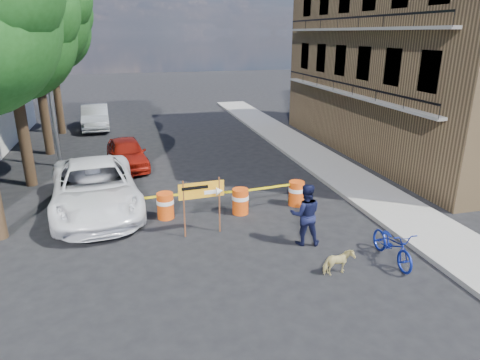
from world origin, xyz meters
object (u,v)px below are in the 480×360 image
barrel_mid_right (240,201)px  sedan_silver (95,117)px  barrel_far_left (116,212)px  sedan_red (127,153)px  detour_sign (207,194)px  barrel_far_right (296,193)px  suv_white (95,188)px  dog (338,263)px  bicycle (395,229)px  pedestrian (305,214)px  barrel_mid_left (165,205)px

barrel_mid_right → sedan_silver: sedan_silver is taller
barrel_far_left → sedan_red: size_ratio=0.22×
detour_sign → sedan_silver: detour_sign is taller
barrel_far_right → sedan_silver: (-7.80, 15.70, 0.30)m
barrel_far_left → suv_white: suv_white is taller
suv_white → dog: bearing=-49.7°
sedan_silver → barrel_far_right: bearing=-66.6°
bicycle → dog: bearing=-169.5°
detour_sign → suv_white: bearing=136.5°
barrel_far_left → sedan_silver: 15.94m
barrel_far_right → bicycle: (1.02, -4.49, 0.49)m
barrel_far_left → bicycle: 8.54m
bicycle → sedan_silver: size_ratio=0.41×
barrel_far_right → barrel_far_left: bearing=-178.5°
sedan_red → suv_white: bearing=-109.8°
barrel_far_left → barrel_mid_right: size_ratio=1.00×
sedan_red → sedan_silver: 9.55m
dog → sedan_red: 12.25m
barrel_far_left → sedan_red: sedan_red is taller
dog → pedestrian: bearing=-2.2°
suv_white → sedan_silver: 14.42m
sedan_red → sedan_silver: size_ratio=0.86×
pedestrian → suv_white: bearing=-20.1°
sedan_red → barrel_mid_left: bearing=-86.7°
sedan_silver → pedestrian: bearing=-72.7°
barrel_far_left → suv_white: bearing=115.3°
barrel_far_left → sedan_silver: (-1.47, 15.87, 0.30)m
barrel_mid_left → sedan_silver: sedan_silver is taller
suv_white → sedan_red: suv_white is taller
barrel_far_right → pedestrian: bearing=-107.2°
detour_sign → suv_white: size_ratio=0.30×
barrel_far_right → pedestrian: 3.07m
detour_sign → sedan_red: size_ratio=0.45×
barrel_far_right → dog: bearing=-98.7°
barrel_far_left → barrel_far_right: 6.34m
detour_sign → pedestrian: size_ratio=0.97×
barrel_mid_left → suv_white: 2.67m
barrel_far_left → pedestrian: size_ratio=0.48×
barrel_mid_left → dog: size_ratio=1.11×
bicycle → sedan_red: bicycle is taller
barrel_mid_right → sedan_red: (-3.73, 6.59, 0.22)m
detour_sign → barrel_far_right: bearing=18.6°
bicycle → sedan_red: 12.86m
suv_white → sedan_red: 5.17m
detour_sign → dog: detour_sign is taller
barrel_far_right → barrel_mid_left: bearing=179.8°
barrel_mid_right → suv_white: bearing=162.3°
detour_sign → pedestrian: 3.02m
barrel_far_right → sedan_red: (-5.91, 6.35, 0.22)m
detour_sign → bicycle: bearing=-37.6°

